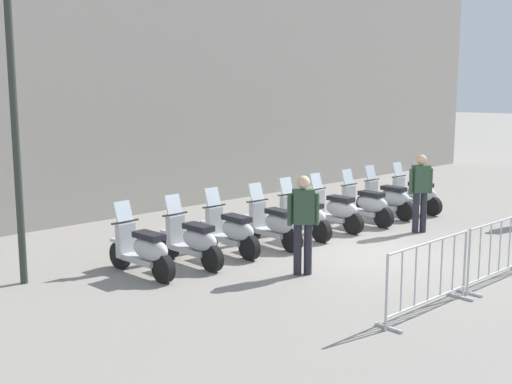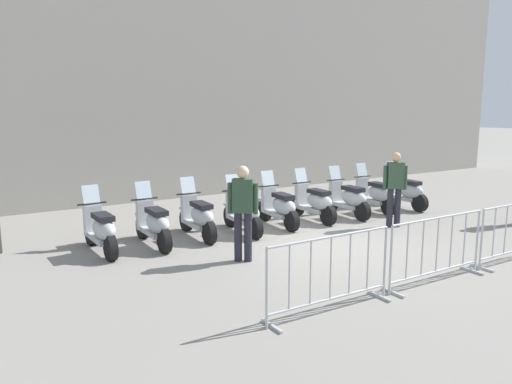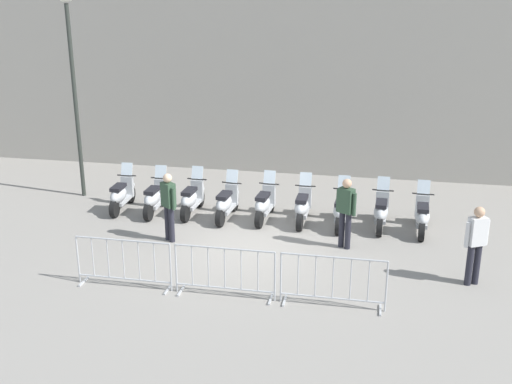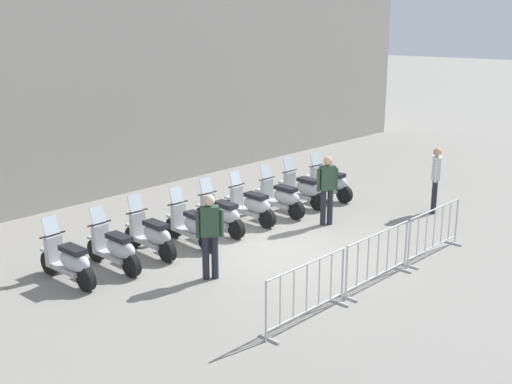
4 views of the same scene
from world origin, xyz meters
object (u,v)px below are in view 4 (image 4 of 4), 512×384
(officer_mid_plaza, at_px, (327,186))
(officer_by_barriers, at_px, (210,232))
(motorcycle_0, at_px, (69,261))
(barrier_segment_1, at_px, (378,259))
(motorcycle_1, at_px, (115,249))
(motorcycle_3, at_px, (192,226))
(motorcycle_2, at_px, (152,235))
(motorcycle_4, at_px, (221,215))
(motorcycle_8, at_px, (330,183))
(motorcycle_6, at_px, (281,198))
(motorcycle_5, at_px, (251,206))
(barrier_segment_0, at_px, (307,293))
(barrier_segment_2, at_px, (434,232))
(officer_near_row_end, at_px, (436,176))
(motorcycle_7, at_px, (303,189))

(officer_mid_plaza, distance_m, officer_by_barriers, 4.27)
(motorcycle_0, xyz_separation_m, barrier_segment_1, (3.13, -5.09, 0.07))
(motorcycle_1, bearing_deg, barrier_segment_1, -66.08)
(motorcycle_3, relative_size, officer_by_barriers, 0.98)
(motorcycle_2, height_order, officer_mid_plaza, officer_mid_plaza)
(motorcycle_4, relative_size, motorcycle_8, 1.00)
(officer_mid_plaza, bearing_deg, motorcycle_6, 85.80)
(motorcycle_5, bearing_deg, officer_mid_plaza, -61.72)
(motorcycle_0, xyz_separation_m, motorcycle_6, (5.99, -1.29, 0.00))
(motorcycle_1, xyz_separation_m, barrier_segment_0, (0.03, -4.39, 0.07))
(motorcycle_3, bearing_deg, officer_mid_plaza, -33.52)
(motorcycle_6, bearing_deg, motorcycle_2, 166.90)
(motorcycle_2, bearing_deg, motorcycle_1, 174.70)
(motorcycle_6, xyz_separation_m, barrier_segment_2, (-0.75, -4.24, 0.07))
(motorcycle_6, bearing_deg, officer_mid_plaza, -94.20)
(barrier_segment_1, bearing_deg, officer_mid_plaza, 41.51)
(motorcycle_8, bearing_deg, motorcycle_3, 168.76)
(motorcycle_5, relative_size, officer_near_row_end, 0.99)
(motorcycle_4, bearing_deg, motorcycle_3, 175.02)
(motorcycle_5, relative_size, barrier_segment_2, 0.84)
(motorcycle_8, distance_m, barrier_segment_1, 5.92)
(barrier_segment_0, distance_m, barrier_segment_2, 4.31)
(motorcycle_3, relative_size, officer_near_row_end, 0.98)
(motorcycle_3, relative_size, officer_mid_plaza, 0.98)
(motorcycle_5, height_order, barrier_segment_1, motorcycle_5)
(motorcycle_4, relative_size, motorcycle_7, 1.00)
(barrier_segment_2, bearing_deg, motorcycle_0, 133.49)
(motorcycle_6, height_order, barrier_segment_2, motorcycle_6)
(barrier_segment_0, xyz_separation_m, officer_mid_plaza, (4.88, 2.01, 0.46))
(motorcycle_6, distance_m, barrier_segment_1, 4.76)
(officer_mid_plaza, bearing_deg, barrier_segment_2, -102.76)
(motorcycle_2, bearing_deg, barrier_segment_2, -57.96)
(motorcycle_8, relative_size, barrier_segment_2, 0.84)
(motorcycle_4, distance_m, barrier_segment_0, 4.88)
(barrier_segment_2, height_order, officer_near_row_end, officer_near_row_end)
(motorcycle_8, bearing_deg, barrier_segment_0, -157.09)
(motorcycle_0, distance_m, officer_near_row_end, 9.49)
(officer_mid_plaza, bearing_deg, barrier_segment_0, -157.56)
(officer_near_row_end, bearing_deg, barrier_segment_0, -179.42)
(motorcycle_0, relative_size, motorcycle_7, 1.01)
(officer_near_row_end, bearing_deg, motorcycle_8, 96.09)
(officer_mid_plaza, bearing_deg, motorcycle_8, 23.99)
(motorcycle_1, xyz_separation_m, officer_mid_plaza, (4.90, -2.38, 0.53))
(motorcycle_6, height_order, officer_mid_plaza, officer_mid_plaza)
(motorcycle_0, relative_size, barrier_segment_1, 0.85)
(barrier_segment_1, bearing_deg, motorcycle_0, 121.56)
(motorcycle_3, distance_m, motorcycle_5, 2.05)
(motorcycle_8, xyz_separation_m, barrier_segment_1, (-4.86, -3.38, 0.07))
(motorcycle_7, distance_m, officer_mid_plaza, 1.76)
(motorcycle_4, distance_m, motorcycle_8, 4.09)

